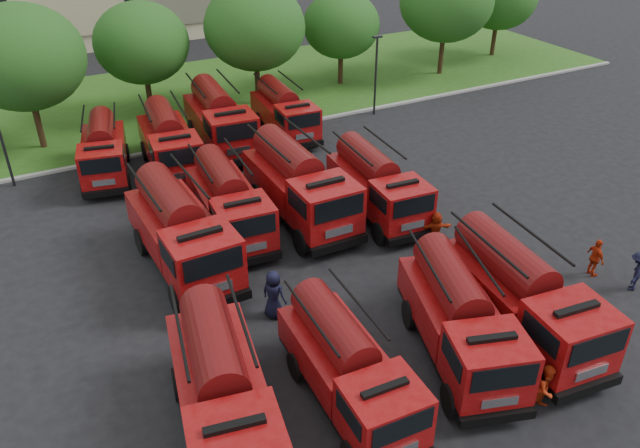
# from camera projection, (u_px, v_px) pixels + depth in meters

# --- Properties ---
(ground) EXTENTS (140.00, 140.00, 0.00)m
(ground) POSITION_uv_depth(u_px,v_px,m) (347.00, 315.00, 23.34)
(ground) COLOR black
(ground) RESTS_ON ground
(lawn) EXTENTS (70.00, 16.00, 0.12)m
(lawn) POSITION_uv_depth(u_px,v_px,m) (159.00, 102.00, 43.02)
(lawn) COLOR #244813
(lawn) RESTS_ON ground
(curb) EXTENTS (70.00, 0.30, 0.14)m
(curb) POSITION_uv_depth(u_px,v_px,m) (196.00, 143.00, 36.88)
(curb) COLOR gray
(curb) RESTS_ON ground
(tree_2) EXTENTS (6.72, 6.72, 8.22)m
(tree_2) POSITION_uv_depth(u_px,v_px,m) (22.00, 57.00, 33.68)
(tree_2) COLOR #382314
(tree_2) RESTS_ON ground
(tree_3) EXTENTS (5.88, 5.88, 7.19)m
(tree_3) POSITION_uv_depth(u_px,v_px,m) (142.00, 43.00, 38.72)
(tree_3) COLOR #382314
(tree_3) RESTS_ON ground
(tree_4) EXTENTS (6.55, 6.55, 8.01)m
(tree_4) POSITION_uv_depth(u_px,v_px,m) (255.00, 27.00, 40.12)
(tree_4) COLOR #382314
(tree_4) RESTS_ON ground
(tree_5) EXTENTS (5.46, 5.46, 6.68)m
(tree_5) POSITION_uv_depth(u_px,v_px,m) (341.00, 25.00, 44.13)
(tree_5) COLOR #382314
(tree_5) RESTS_ON ground
(tree_6) EXTENTS (6.89, 6.89, 8.42)m
(tree_6) POSITION_uv_depth(u_px,v_px,m) (447.00, 1.00, 45.61)
(tree_6) COLOR #382314
(tree_6) RESTS_ON ground
(lamp_post_0) EXTENTS (0.60, 0.25, 5.11)m
(lamp_post_0) POSITION_uv_depth(u_px,v_px,m) (0.00, 134.00, 30.88)
(lamp_post_0) COLOR black
(lamp_post_0) RESTS_ON ground
(lamp_post_1) EXTENTS (0.60, 0.25, 5.11)m
(lamp_post_1) POSITION_uv_depth(u_px,v_px,m) (376.00, 71.00, 39.70)
(lamp_post_1) COLOR black
(lamp_post_1) RESTS_ON ground
(fire_truck_0) EXTENTS (3.63, 7.38, 3.21)m
(fire_truck_0) POSITION_uv_depth(u_px,v_px,m) (222.00, 392.00, 17.88)
(fire_truck_0) COLOR black
(fire_truck_0) RESTS_ON ground
(fire_truck_1) EXTENTS (2.57, 6.46, 2.90)m
(fire_truck_1) POSITION_uv_depth(u_px,v_px,m) (348.00, 366.00, 18.98)
(fire_truck_1) COLOR black
(fire_truck_1) RESTS_ON ground
(fire_truck_2) EXTENTS (4.29, 7.20, 3.10)m
(fire_truck_2) POSITION_uv_depth(u_px,v_px,m) (459.00, 319.00, 20.75)
(fire_truck_2) COLOR black
(fire_truck_2) RESTS_ON ground
(fire_truck_3) EXTENTS (3.29, 7.50, 3.31)m
(fire_truck_3) POSITION_uv_depth(u_px,v_px,m) (521.00, 295.00, 21.68)
(fire_truck_3) COLOR black
(fire_truck_3) RESTS_ON ground
(fire_truck_4) EXTENTS (2.99, 7.66, 3.45)m
(fire_truck_4) POSITION_uv_depth(u_px,v_px,m) (181.00, 232.00, 25.17)
(fire_truck_4) COLOR black
(fire_truck_4) RESTS_ON ground
(fire_truck_5) EXTENTS (2.94, 7.04, 3.13)m
(fire_truck_5) POSITION_uv_depth(u_px,v_px,m) (229.00, 202.00, 27.62)
(fire_truck_5) COLOR black
(fire_truck_5) RESTS_ON ground
(fire_truck_6) EXTENTS (2.88, 7.75, 3.52)m
(fire_truck_6) POSITION_uv_depth(u_px,v_px,m) (299.00, 185.00, 28.63)
(fire_truck_6) COLOR black
(fire_truck_6) RESTS_ON ground
(fire_truck_7) EXTENTS (2.89, 6.92, 3.08)m
(fire_truck_7) POSITION_uv_depth(u_px,v_px,m) (377.00, 185.00, 29.10)
(fire_truck_7) COLOR black
(fire_truck_7) RESTS_ON ground
(fire_truck_8) EXTENTS (3.46, 6.68, 2.90)m
(fire_truck_8) POSITION_uv_depth(u_px,v_px,m) (103.00, 150.00, 32.67)
(fire_truck_8) COLOR black
(fire_truck_8) RESTS_ON ground
(fire_truck_9) EXTENTS (3.14, 7.23, 3.19)m
(fire_truck_9) POSITION_uv_depth(u_px,v_px,m) (169.00, 142.00, 33.25)
(fire_truck_9) COLOR black
(fire_truck_9) RESTS_ON ground
(fire_truck_10) EXTENTS (3.25, 7.73, 3.43)m
(fire_truck_10) POSITION_uv_depth(u_px,v_px,m) (219.00, 119.00, 35.74)
(fire_truck_10) COLOR black
(fire_truck_10) RESTS_ON ground
(fire_truck_11) EXTENTS (2.72, 6.61, 2.95)m
(fire_truck_11) POSITION_uv_depth(u_px,v_px,m) (284.00, 111.00, 37.47)
(fire_truck_11) COLOR black
(fire_truck_11) RESTS_ON ground
(firefighter_1) EXTENTS (0.89, 0.55, 1.73)m
(firefighter_1) POSITION_uv_depth(u_px,v_px,m) (541.00, 408.00, 19.46)
(firefighter_1) COLOR #A8270C
(firefighter_1) RESTS_ON ground
(firefighter_2) EXTENTS (0.78, 1.09, 1.68)m
(firefighter_2) POSITION_uv_depth(u_px,v_px,m) (591.00, 275.00, 25.57)
(firefighter_2) COLOR #A8270C
(firefighter_2) RESTS_ON ground
(firefighter_3) EXTENTS (1.22, 1.04, 1.68)m
(firefighter_3) POSITION_uv_depth(u_px,v_px,m) (631.00, 288.00, 24.78)
(firefighter_3) COLOR black
(firefighter_3) RESTS_ON ground
(firefighter_4) EXTENTS (1.06, 1.15, 1.97)m
(firefighter_4) POSITION_uv_depth(u_px,v_px,m) (275.00, 316.00, 23.33)
(firefighter_4) COLOR black
(firefighter_4) RESTS_ON ground
(firefighter_5) EXTENTS (1.62, 1.17, 1.60)m
(firefighter_5) POSITION_uv_depth(u_px,v_px,m) (434.00, 244.00, 27.55)
(firefighter_5) COLOR #A8270C
(firefighter_5) RESTS_ON ground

